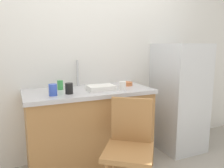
# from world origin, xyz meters

# --- Properties ---
(back_wall) EXTENTS (4.80, 0.10, 2.46)m
(back_wall) POSITION_xyz_m (0.00, 1.00, 1.23)
(back_wall) COLOR silver
(back_wall) RESTS_ON ground_plane
(cabinet_base) EXTENTS (1.29, 0.60, 0.84)m
(cabinet_base) POSITION_xyz_m (-0.11, 0.65, 0.42)
(cabinet_base) COLOR #A87542
(cabinet_base) RESTS_ON ground_plane
(countertop) EXTENTS (1.33, 0.64, 0.04)m
(countertop) POSITION_xyz_m (-0.11, 0.65, 0.86)
(countertop) COLOR #B7B7BC
(countertop) RESTS_ON cabinet_base
(faucet) EXTENTS (0.02, 0.02, 0.30)m
(faucet) POSITION_xyz_m (-0.16, 0.90, 1.03)
(faucet) COLOR #B7B7BC
(faucet) RESTS_ON countertop
(refrigerator) EXTENTS (0.52, 0.61, 1.36)m
(refrigerator) POSITION_xyz_m (1.11, 0.65, 0.68)
(refrigerator) COLOR silver
(refrigerator) RESTS_ON ground_plane
(chair) EXTENTS (0.56, 0.56, 0.89)m
(chair) POSITION_xyz_m (0.03, -0.01, 0.50)
(chair) COLOR #A87542
(chair) RESTS_ON ground_plane
(dish_tray) EXTENTS (0.28, 0.20, 0.05)m
(dish_tray) POSITION_xyz_m (-0.00, 0.57, 0.90)
(dish_tray) COLOR white
(dish_tray) RESTS_ON countertop
(terracotta_bowl) EXTENTS (0.13, 0.13, 0.04)m
(terracotta_bowl) POSITION_xyz_m (0.38, 0.70, 0.90)
(terracotta_bowl) COLOR #C67042
(terracotta_bowl) RESTS_ON countertop
(cup_blue) EXTENTS (0.08, 0.08, 0.11)m
(cup_blue) POSITION_xyz_m (-0.50, 0.51, 0.93)
(cup_blue) COLOR blue
(cup_blue) RESTS_ON countertop
(cup_white) EXTENTS (0.07, 0.07, 0.09)m
(cup_white) POSITION_xyz_m (0.21, 0.49, 0.92)
(cup_white) COLOR white
(cup_white) RESTS_ON countertop
(cup_green) EXTENTS (0.06, 0.06, 0.10)m
(cup_green) POSITION_xyz_m (-0.38, 0.77, 0.93)
(cup_green) COLOR green
(cup_green) RESTS_ON countertop
(cup_black) EXTENTS (0.08, 0.08, 0.11)m
(cup_black) POSITION_xyz_m (-0.35, 0.52, 0.93)
(cup_black) COLOR black
(cup_black) RESTS_ON countertop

